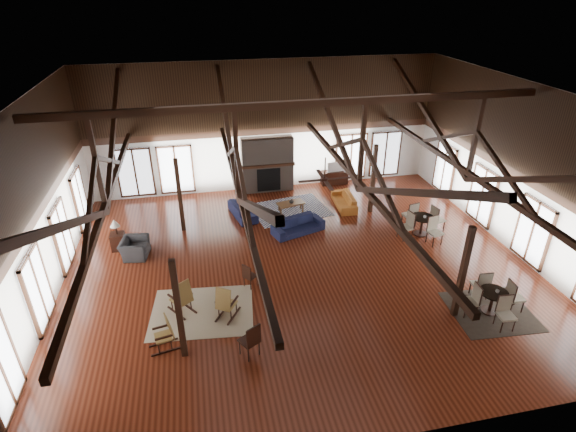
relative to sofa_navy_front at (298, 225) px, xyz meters
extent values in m
plane|color=maroon|center=(-0.50, -2.36, -0.31)|extent=(16.00, 16.00, 0.00)
cube|color=black|center=(-0.50, -2.36, 5.69)|extent=(16.00, 14.00, 0.02)
cube|color=white|center=(-0.50, 4.64, 2.69)|extent=(16.00, 0.02, 6.00)
cube|color=white|center=(-0.50, -9.36, 2.69)|extent=(16.00, 0.02, 6.00)
cube|color=white|center=(-8.50, -2.36, 2.69)|extent=(0.02, 14.00, 6.00)
cube|color=white|center=(7.50, -2.36, 2.69)|extent=(0.02, 14.00, 6.00)
cube|color=black|center=(-0.50, -2.36, 5.44)|extent=(15.60, 0.18, 0.22)
cube|color=black|center=(-6.50, -2.36, 2.74)|extent=(0.16, 13.70, 0.18)
cube|color=black|center=(-6.50, -2.36, 4.09)|extent=(0.14, 0.14, 2.70)
cube|color=black|center=(-6.50, 1.14, 3.97)|extent=(0.15, 7.07, 3.12)
cube|color=black|center=(-6.50, -5.86, 3.97)|extent=(0.15, 7.07, 3.12)
cube|color=black|center=(-2.50, -2.36, 2.74)|extent=(0.16, 13.70, 0.18)
cube|color=black|center=(-2.50, -2.36, 4.09)|extent=(0.14, 0.14, 2.70)
cube|color=black|center=(-2.50, 1.14, 3.97)|extent=(0.15, 7.07, 3.12)
cube|color=black|center=(-2.50, -5.86, 3.97)|extent=(0.15, 7.07, 3.12)
cube|color=black|center=(1.50, -2.36, 2.74)|extent=(0.16, 13.70, 0.18)
cube|color=black|center=(1.50, -2.36, 4.09)|extent=(0.14, 0.14, 2.70)
cube|color=black|center=(1.50, 1.14, 3.97)|extent=(0.15, 7.07, 3.12)
cube|color=black|center=(1.50, -5.86, 3.97)|extent=(0.15, 7.07, 3.12)
cube|color=black|center=(5.50, -2.36, 2.74)|extent=(0.16, 13.70, 0.18)
cube|color=black|center=(5.50, -2.36, 4.09)|extent=(0.14, 0.14, 2.70)
cube|color=black|center=(5.50, 1.14, 3.97)|extent=(0.15, 7.07, 3.12)
cube|color=black|center=(5.50, -5.86, 3.97)|extent=(0.15, 7.07, 3.12)
cube|color=black|center=(-4.50, -5.86, 1.22)|extent=(0.16, 0.16, 3.05)
cube|color=black|center=(3.50, -5.86, 1.22)|extent=(0.16, 0.16, 3.05)
cube|color=black|center=(-4.50, 1.14, 1.22)|extent=(0.16, 0.16, 3.05)
cube|color=black|center=(3.50, 1.14, 1.22)|extent=(0.16, 0.16, 3.05)
cube|color=#695A50|center=(-0.50, 4.32, 0.99)|extent=(2.40, 0.62, 2.60)
cube|color=black|center=(-0.50, 4.00, 0.34)|extent=(1.10, 0.06, 1.10)
cube|color=black|center=(-0.50, 4.04, 1.04)|extent=(2.50, 0.20, 0.12)
cylinder|color=black|center=(0.00, -3.36, 3.74)|extent=(0.04, 0.04, 0.70)
cylinder|color=black|center=(0.00, -3.36, 3.39)|extent=(0.20, 0.20, 0.10)
cube|color=black|center=(0.45, -3.36, 3.39)|extent=(0.70, 0.12, 0.02)
cube|color=black|center=(0.00, -2.91, 3.39)|extent=(0.12, 0.70, 0.02)
cube|color=black|center=(-0.45, -3.36, 3.39)|extent=(0.70, 0.12, 0.02)
cube|color=black|center=(0.00, -3.81, 3.39)|extent=(0.12, 0.70, 0.02)
imported|color=#141838|center=(0.00, 0.00, 0.00)|extent=(2.25, 1.44, 0.61)
imported|color=#141738|center=(-2.01, 1.85, -0.03)|extent=(2.04, 1.14, 0.56)
imported|color=#B26322|center=(2.53, 1.84, -0.03)|extent=(1.96, 0.85, 0.56)
cube|color=brown|center=(0.09, 1.80, 0.11)|extent=(1.25, 0.83, 0.06)
cube|color=brown|center=(-0.39, 1.61, -0.12)|extent=(0.06, 0.06, 0.38)
cube|color=brown|center=(-0.39, 1.99, -0.12)|extent=(0.06, 0.06, 0.38)
cube|color=brown|center=(0.58, 1.61, -0.12)|extent=(0.06, 0.06, 0.38)
cube|color=brown|center=(0.58, 1.99, -0.12)|extent=(0.06, 0.06, 0.38)
imported|color=#B2B2B2|center=(0.11, 1.76, 0.24)|extent=(0.22, 0.22, 0.21)
imported|color=#2A2A2C|center=(-6.23, -0.48, 0.03)|extent=(1.17, 1.06, 0.67)
cube|color=black|center=(-6.88, 0.14, 0.02)|extent=(0.49, 0.49, 0.66)
cylinder|color=black|center=(-6.88, 0.14, 0.55)|extent=(0.08, 0.08, 0.39)
cone|color=beige|center=(-6.88, 0.14, 0.81)|extent=(0.35, 0.35, 0.28)
cube|color=olive|center=(-4.57, -3.99, 0.13)|extent=(0.69, 0.69, 0.05)
cube|color=olive|center=(-4.43, -4.18, 0.48)|extent=(0.52, 0.45, 0.73)
cube|color=black|center=(-4.74, -4.12, -0.28)|extent=(0.57, 0.75, 0.05)
cube|color=black|center=(-4.40, -3.87, -0.28)|extent=(0.57, 0.75, 0.05)
cube|color=olive|center=(-3.21, -4.49, 0.12)|extent=(0.66, 0.65, 0.05)
cube|color=olive|center=(-3.33, -4.68, 0.45)|extent=(0.51, 0.41, 0.70)
cube|color=black|center=(-3.38, -4.38, -0.28)|extent=(0.49, 0.76, 0.05)
cube|color=black|center=(-3.04, -4.60, -0.28)|extent=(0.49, 0.76, 0.05)
cube|color=olive|center=(-5.04, -5.49, 0.09)|extent=(0.51, 0.53, 0.05)
cube|color=olive|center=(-4.84, -5.45, 0.40)|extent=(0.26, 0.48, 0.65)
cube|color=black|center=(-5.00, -5.68, -0.28)|extent=(0.79, 0.21, 0.05)
cube|color=black|center=(-5.08, -5.31, -0.28)|extent=(0.79, 0.21, 0.05)
cube|color=black|center=(-2.34, -3.18, 0.09)|extent=(0.52, 0.52, 0.04)
cube|color=black|center=(-2.47, -3.29, 0.33)|extent=(0.26, 0.31, 0.49)
cylinder|color=black|center=(-2.34, -3.18, -0.11)|extent=(0.03, 0.03, 0.40)
cube|color=black|center=(-2.77, -6.22, 0.19)|extent=(0.63, 0.63, 0.05)
cube|color=black|center=(-2.67, -6.40, 0.48)|extent=(0.42, 0.27, 0.60)
cylinder|color=black|center=(-2.77, -6.22, -0.06)|extent=(0.04, 0.04, 0.49)
cylinder|color=black|center=(4.64, -5.96, 0.41)|extent=(0.85, 0.85, 0.04)
cylinder|color=black|center=(4.64, -5.96, 0.06)|extent=(0.10, 0.10, 0.70)
cylinder|color=black|center=(4.64, -5.96, -0.29)|extent=(0.51, 0.51, 0.04)
cylinder|color=black|center=(4.74, -1.16, 0.46)|extent=(0.90, 0.90, 0.04)
cylinder|color=black|center=(4.74, -1.16, 0.09)|extent=(0.10, 0.10, 0.74)
cylinder|color=black|center=(4.74, -1.16, -0.29)|extent=(0.54, 0.54, 0.04)
imported|color=#B2B2B2|center=(4.71, -6.00, 0.48)|extent=(0.13, 0.13, 0.09)
imported|color=#B2B2B2|center=(4.77, -1.25, 0.52)|extent=(0.15, 0.15, 0.09)
cube|color=black|center=(2.86, 4.39, 0.02)|extent=(1.31, 0.49, 0.66)
imported|color=#B2B2B2|center=(2.88, 4.39, 0.60)|extent=(0.88, 0.21, 0.50)
cube|color=tan|center=(-3.97, -4.17, -0.30)|extent=(3.31, 2.72, 0.01)
cube|color=#171B42|center=(0.10, 2.00, -0.30)|extent=(3.55, 2.90, 0.01)
cube|color=black|center=(4.68, -5.97, -0.30)|extent=(2.56, 2.36, 0.01)
camera|label=1|loc=(-3.61, -15.25, 8.70)|focal=28.00mm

